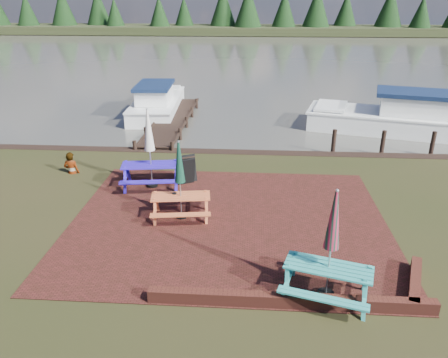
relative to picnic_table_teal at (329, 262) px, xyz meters
The scene contains 13 objects.
ground 3.30m from the picnic_table_teal, 136.24° to the left, with size 120.00×120.00×0.00m, color black.
paving 4.04m from the picnic_table_teal, 125.68° to the left, with size 9.00×7.50×0.02m, color #351711.
brick_wall 0.78m from the picnic_table_teal, 125.06° to the right, with size 6.21×1.79×0.30m.
water 39.28m from the picnic_table_teal, 93.35° to the left, with size 120.00×60.00×0.02m, color #44423A.
far_treeline 68.28m from the picnic_table_teal, 91.93° to the left, with size 120.00×10.00×8.10m.
picnic_table_teal is the anchor object (origin of this frame).
picnic_table_red 5.00m from the picnic_table_teal, 137.55° to the left, with size 1.86×1.70×2.33m.
picnic_table_blue 7.47m from the picnic_table_teal, 132.37° to the left, with size 2.15×1.97×2.68m.
chalkboard 7.05m from the picnic_table_teal, 123.45° to the left, with size 0.63×0.80×0.95m.
jetty 14.69m from the picnic_table_teal, 113.28° to the left, with size 1.76×9.08×1.00m.
boat_jetty 17.39m from the picnic_table_teal, 113.89° to the left, with size 2.69×6.92×1.97m.
boat_near 14.32m from the picnic_table_teal, 67.99° to the left, with size 8.66×4.82×2.22m.
person 10.49m from the picnic_table_teal, 141.68° to the left, with size 0.58×0.38×1.58m, color gray.
Camera 1 is at (0.62, -10.05, 6.07)m, focal length 35.00 mm.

